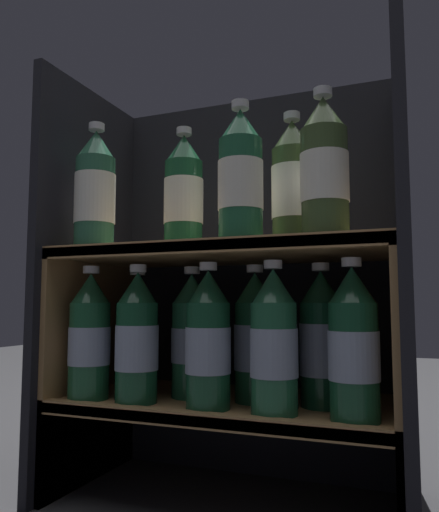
# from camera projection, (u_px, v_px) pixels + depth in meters

# --- Properties ---
(fridge_back_wall) EXTENTS (0.68, 0.02, 0.85)m
(fridge_back_wall) POSITION_uv_depth(u_px,v_px,m) (254.00, 281.00, 1.15)
(fridge_back_wall) COLOR black
(fridge_back_wall) RESTS_ON ground_plane
(fridge_side_left) EXTENTS (0.02, 0.36, 0.85)m
(fridge_side_left) POSITION_uv_depth(u_px,v_px,m) (89.00, 280.00, 1.11)
(fridge_side_left) COLOR black
(fridge_side_left) RESTS_ON ground_plane
(fridge_side_right) EXTENTS (0.02, 0.36, 0.85)m
(fridge_side_right) POSITION_uv_depth(u_px,v_px,m) (407.00, 273.00, 0.87)
(fridge_side_right) COLOR black
(fridge_side_right) RESTS_ON ground_plane
(shelf_lower) EXTENTS (0.64, 0.32, 0.20)m
(shelf_lower) POSITION_uv_depth(u_px,v_px,m) (227.00, 417.00, 0.95)
(shelf_lower) COLOR #9E7547
(shelf_lower) RESTS_ON ground_plane
(shelf_upper) EXTENTS (0.64, 0.32, 0.49)m
(shelf_upper) POSITION_uv_depth(u_px,v_px,m) (227.00, 311.00, 0.97)
(shelf_upper) COLOR #9E7547
(shelf_upper) RESTS_ON ground_plane
(bottle_upper_front_0) EXTENTS (0.08, 0.08, 0.26)m
(bottle_upper_front_0) POSITION_uv_depth(u_px,v_px,m) (95.00, 193.00, 1.00)
(bottle_upper_front_0) COLOR #285B42
(bottle_upper_front_0) RESTS_ON shelf_upper
(bottle_upper_front_1) EXTENTS (0.08, 0.08, 0.26)m
(bottle_upper_front_1) POSITION_uv_depth(u_px,v_px,m) (241.00, 178.00, 0.88)
(bottle_upper_front_1) COLOR #1E5638
(bottle_upper_front_1) RESTS_ON shelf_upper
(bottle_upper_front_2) EXTENTS (0.08, 0.08, 0.26)m
(bottle_upper_front_2) POSITION_uv_depth(u_px,v_px,m) (324.00, 170.00, 0.83)
(bottle_upper_front_2) COLOR #384C28
(bottle_upper_front_2) RESTS_ON shelf_upper
(bottle_upper_back_0) EXTENTS (0.08, 0.08, 0.26)m
(bottle_upper_back_0) POSITION_uv_depth(u_px,v_px,m) (184.00, 195.00, 1.02)
(bottle_upper_back_0) COLOR #194C2D
(bottle_upper_back_0) RESTS_ON shelf_upper
(bottle_upper_back_1) EXTENTS (0.08, 0.08, 0.26)m
(bottle_upper_back_1) POSITION_uv_depth(u_px,v_px,m) (293.00, 186.00, 0.94)
(bottle_upper_back_1) COLOR #384C28
(bottle_upper_back_1) RESTS_ON shelf_upper
(bottle_lower_front_0) EXTENTS (0.08, 0.08, 0.26)m
(bottle_lower_front_0) POSITION_uv_depth(u_px,v_px,m) (90.00, 338.00, 0.97)
(bottle_lower_front_0) COLOR #194C2D
(bottle_lower_front_0) RESTS_ON shelf_lower
(bottle_lower_front_1) EXTENTS (0.08, 0.08, 0.26)m
(bottle_lower_front_1) POSITION_uv_depth(u_px,v_px,m) (137.00, 340.00, 0.93)
(bottle_lower_front_1) COLOR #144228
(bottle_lower_front_1) RESTS_ON shelf_lower
(bottle_lower_front_2) EXTENTS (0.08, 0.08, 0.26)m
(bottle_lower_front_2) POSITION_uv_depth(u_px,v_px,m) (208.00, 342.00, 0.88)
(bottle_lower_front_2) COLOR #144228
(bottle_lower_front_2) RESTS_ON shelf_lower
(bottle_lower_front_3) EXTENTS (0.08, 0.08, 0.26)m
(bottle_lower_front_3) POSITION_uv_depth(u_px,v_px,m) (274.00, 344.00, 0.84)
(bottle_lower_front_3) COLOR #1E5638
(bottle_lower_front_3) RESTS_ON shelf_lower
(bottle_lower_front_4) EXTENTS (0.08, 0.08, 0.26)m
(bottle_lower_front_4) POSITION_uv_depth(u_px,v_px,m) (354.00, 346.00, 0.79)
(bottle_lower_front_4) COLOR #144228
(bottle_lower_front_4) RESTS_ON shelf_lower
(bottle_lower_back_0) EXTENTS (0.08, 0.08, 0.26)m
(bottle_lower_back_0) POSITION_uv_depth(u_px,v_px,m) (137.00, 336.00, 1.03)
(bottle_lower_back_0) COLOR #285B42
(bottle_lower_back_0) RESTS_ON shelf_lower
(bottle_lower_back_1) EXTENTS (0.08, 0.08, 0.26)m
(bottle_lower_back_1) POSITION_uv_depth(u_px,v_px,m) (192.00, 338.00, 0.99)
(bottle_lower_back_1) COLOR #1E5638
(bottle_lower_back_1) RESTS_ON shelf_lower
(bottle_lower_back_2) EXTENTS (0.08, 0.08, 0.26)m
(bottle_lower_back_2) POSITION_uv_depth(u_px,v_px,m) (255.00, 340.00, 0.94)
(bottle_lower_back_2) COLOR #194C2D
(bottle_lower_back_2) RESTS_ON shelf_lower
(bottle_lower_back_3) EXTENTS (0.08, 0.08, 0.26)m
(bottle_lower_back_3) POSITION_uv_depth(u_px,v_px,m) (322.00, 342.00, 0.89)
(bottle_lower_back_3) COLOR #144228
(bottle_lower_back_3) RESTS_ON shelf_lower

